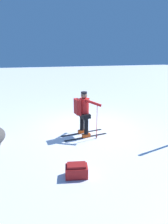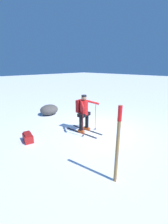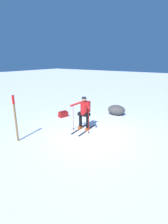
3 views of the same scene
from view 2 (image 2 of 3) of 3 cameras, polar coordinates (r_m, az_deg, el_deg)
The scene contains 5 objects.
ground_plane at distance 6.87m, azimuth 5.78°, elevation -6.49°, with size 80.00×80.00×0.00m, color white.
skier at distance 6.30m, azimuth -0.18°, elevation 0.36°, with size 1.10×1.66×1.62m.
dropped_backpack at distance 6.12m, azimuth -20.59°, elevation -9.07°, with size 0.42×0.59×0.34m.
trail_marker at distance 3.56m, azimuth 12.79°, elevation -10.44°, with size 0.09×0.09×1.96m.
rock_boulder at distance 8.97m, azimuth -13.14°, elevation 0.87°, with size 1.07×0.91×0.59m, color #474442.
Camera 2 is at (-4.96, -3.87, 2.77)m, focal length 24.00 mm.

